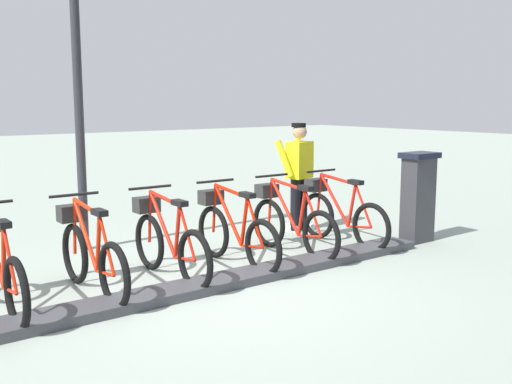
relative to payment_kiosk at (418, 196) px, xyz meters
name	(u,v)px	position (x,y,z in m)	size (l,w,h in m)	color
ground_plane	(213,288)	(-0.05, 3.52, -0.67)	(60.00, 60.00, 0.00)	#A3B0A2
dock_rail_base	(213,284)	(-0.05, 3.52, -0.62)	(0.44, 6.27, 0.10)	#47474C
payment_kiosk	(418,196)	(0.00, 0.00, 0.00)	(0.36, 0.52, 1.28)	#38383D
bike_docked_0	(339,214)	(0.57, 0.98, -0.24)	(1.72, 0.54, 1.02)	black
bike_docked_1	(290,222)	(0.57, 1.89, -0.24)	(1.72, 0.54, 1.02)	black
bike_docked_2	(233,231)	(0.57, 2.80, -0.24)	(1.72, 0.54, 1.02)	black
bike_docked_3	(167,241)	(0.57, 3.71, -0.24)	(1.72, 0.54, 1.02)	black
bike_docked_4	(90,254)	(0.57, 4.63, -0.24)	(1.72, 0.54, 1.02)	black
worker_near_rack	(299,172)	(1.59, 0.85, 0.24)	(0.51, 0.68, 1.66)	white
lamp_post	(76,44)	(2.44, 3.96, 2.06)	(0.32, 0.32, 4.19)	#2D2D33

